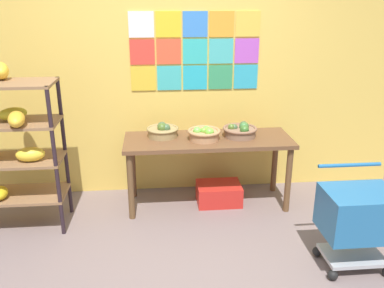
{
  "coord_description": "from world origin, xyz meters",
  "views": [
    {
      "loc": [
        -0.18,
        -2.64,
        2.04
      ],
      "look_at": [
        0.15,
        0.76,
        0.82
      ],
      "focal_mm": 38.61,
      "sensor_mm": 36.0,
      "label": 1
    }
  ],
  "objects_px": {
    "banana_shelf_unit": "(0,141)",
    "display_table": "(208,147)",
    "fruit_basket_left": "(163,131)",
    "produce_crate_under_table": "(219,193)",
    "shopping_cart": "(358,216)",
    "fruit_basket_centre": "(204,133)",
    "fruit_basket_back_right": "(240,130)"
  },
  "relations": [
    {
      "from": "banana_shelf_unit",
      "to": "shopping_cart",
      "type": "xyz_separation_m",
      "value": [
        2.9,
        -0.91,
        -0.39
      ]
    },
    {
      "from": "fruit_basket_left",
      "to": "display_table",
      "type": "bearing_deg",
      "value": -12.38
    },
    {
      "from": "banana_shelf_unit",
      "to": "display_table",
      "type": "relative_size",
      "value": 0.91
    },
    {
      "from": "fruit_basket_left",
      "to": "fruit_basket_centre",
      "type": "bearing_deg",
      "value": -18.25
    },
    {
      "from": "display_table",
      "to": "produce_crate_under_table",
      "type": "height_order",
      "value": "display_table"
    },
    {
      "from": "fruit_basket_centre",
      "to": "display_table",
      "type": "bearing_deg",
      "value": 38.16
    },
    {
      "from": "display_table",
      "to": "fruit_basket_left",
      "type": "distance_m",
      "value": 0.48
    },
    {
      "from": "display_table",
      "to": "fruit_basket_back_right",
      "type": "distance_m",
      "value": 0.36
    },
    {
      "from": "fruit_basket_left",
      "to": "fruit_basket_centre",
      "type": "xyz_separation_m",
      "value": [
        0.4,
        -0.13,
        0.0
      ]
    },
    {
      "from": "banana_shelf_unit",
      "to": "display_table",
      "type": "height_order",
      "value": "banana_shelf_unit"
    },
    {
      "from": "fruit_basket_back_right",
      "to": "shopping_cart",
      "type": "relative_size",
      "value": 0.43
    },
    {
      "from": "banana_shelf_unit",
      "to": "fruit_basket_centre",
      "type": "distance_m",
      "value": 1.86
    },
    {
      "from": "fruit_basket_centre",
      "to": "fruit_basket_back_right",
      "type": "bearing_deg",
      "value": 10.68
    },
    {
      "from": "display_table",
      "to": "shopping_cart",
      "type": "relative_size",
      "value": 2.09
    },
    {
      "from": "produce_crate_under_table",
      "to": "fruit_basket_left",
      "type": "bearing_deg",
      "value": 170.99
    },
    {
      "from": "display_table",
      "to": "fruit_basket_back_right",
      "type": "bearing_deg",
      "value": 6.2
    },
    {
      "from": "banana_shelf_unit",
      "to": "fruit_basket_centre",
      "type": "relative_size",
      "value": 4.66
    },
    {
      "from": "banana_shelf_unit",
      "to": "shopping_cart",
      "type": "bearing_deg",
      "value": -17.39
    },
    {
      "from": "display_table",
      "to": "shopping_cart",
      "type": "distance_m",
      "value": 1.55
    },
    {
      "from": "fruit_basket_left",
      "to": "produce_crate_under_table",
      "type": "bearing_deg",
      "value": -9.01
    },
    {
      "from": "banana_shelf_unit",
      "to": "display_table",
      "type": "distance_m",
      "value": 1.92
    },
    {
      "from": "banana_shelf_unit",
      "to": "shopping_cart",
      "type": "height_order",
      "value": "banana_shelf_unit"
    },
    {
      "from": "display_table",
      "to": "fruit_basket_back_right",
      "type": "relative_size",
      "value": 4.84
    },
    {
      "from": "fruit_basket_back_right",
      "to": "shopping_cart",
      "type": "bearing_deg",
      "value": -60.4
    },
    {
      "from": "display_table",
      "to": "produce_crate_under_table",
      "type": "distance_m",
      "value": 0.54
    },
    {
      "from": "banana_shelf_unit",
      "to": "fruit_basket_centre",
      "type": "bearing_deg",
      "value": 6.96
    },
    {
      "from": "fruit_basket_centre",
      "to": "shopping_cart",
      "type": "xyz_separation_m",
      "value": [
        1.06,
        -1.13,
        -0.33
      ]
    },
    {
      "from": "banana_shelf_unit",
      "to": "fruit_basket_left",
      "type": "xyz_separation_m",
      "value": [
        1.44,
        0.36,
        -0.07
      ]
    },
    {
      "from": "fruit_basket_centre",
      "to": "banana_shelf_unit",
      "type": "bearing_deg",
      "value": -173.04
    },
    {
      "from": "display_table",
      "to": "fruit_basket_left",
      "type": "height_order",
      "value": "fruit_basket_left"
    },
    {
      "from": "display_table",
      "to": "produce_crate_under_table",
      "type": "xyz_separation_m",
      "value": [
        0.12,
        0.01,
        -0.52
      ]
    },
    {
      "from": "fruit_basket_back_right",
      "to": "produce_crate_under_table",
      "type": "xyz_separation_m",
      "value": [
        -0.21,
        -0.03,
        -0.68
      ]
    }
  ]
}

